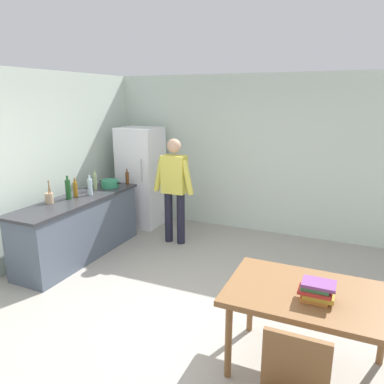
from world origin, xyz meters
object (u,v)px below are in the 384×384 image
(bottle_wine_green, at_px, (68,189))
(bottle_oil_amber, at_px, (75,189))
(bottle_beer_brown, at_px, (127,178))
(person, at_px, (174,184))
(cooking_pot, at_px, (110,184))
(utensil_jar, at_px, (49,198))
(dining_table, at_px, (311,301))
(refrigerator, at_px, (141,177))
(book_stack, at_px, (317,291))
(bottle_vinegar_tall, at_px, (95,182))
(bottle_water_clear, at_px, (90,187))

(bottle_wine_green, bearing_deg, bottle_oil_amber, 87.36)
(bottle_beer_brown, bearing_deg, person, 0.74)
(cooking_pot, bearing_deg, person, 16.58)
(bottle_oil_amber, bearing_deg, cooking_pot, 80.98)
(utensil_jar, relative_size, bottle_wine_green, 0.94)
(dining_table, distance_m, bottle_wine_green, 3.64)
(refrigerator, relative_size, utensil_jar, 5.62)
(cooking_pot, xyz_separation_m, book_stack, (3.40, -1.96, -0.13))
(bottle_wine_green, relative_size, book_stack, 1.22)
(utensil_jar, relative_size, bottle_vinegar_tall, 1.00)
(refrigerator, xyz_separation_m, dining_table, (3.30, -2.70, -0.23))
(utensil_jar, bearing_deg, cooking_pot, 79.06)
(person, xyz_separation_m, book_stack, (2.39, -2.26, -0.14))
(bottle_oil_amber, bearing_deg, utensil_jar, -104.13)
(bottle_wine_green, distance_m, book_stack, 3.70)
(bottle_beer_brown, bearing_deg, refrigerator, 97.89)
(bottle_water_clear, bearing_deg, dining_table, -21.69)
(bottle_vinegar_tall, relative_size, bottle_beer_brown, 1.23)
(cooking_pot, relative_size, bottle_water_clear, 1.33)
(refrigerator, bearing_deg, bottle_vinegar_tall, -97.97)
(bottle_water_clear, height_order, bottle_beer_brown, bottle_water_clear)
(utensil_jar, distance_m, book_stack, 3.72)
(dining_table, xyz_separation_m, bottle_vinegar_tall, (-3.46, 1.59, 0.36))
(cooking_pot, distance_m, bottle_oil_amber, 0.70)
(refrigerator, bearing_deg, dining_table, -39.29)
(bottle_beer_brown, relative_size, bottle_oil_amber, 0.93)
(person, distance_m, bottle_water_clear, 1.29)
(cooking_pot, height_order, bottle_oil_amber, bottle_oil_amber)
(cooking_pot, relative_size, bottle_vinegar_tall, 1.25)
(bottle_vinegar_tall, xyz_separation_m, book_stack, (3.50, -1.71, -0.20))
(utensil_jar, relative_size, bottle_water_clear, 1.07)
(bottle_vinegar_tall, distance_m, bottle_water_clear, 0.28)
(refrigerator, height_order, bottle_wine_green, refrigerator)
(person, bearing_deg, utensil_jar, -131.12)
(bottle_vinegar_tall, distance_m, book_stack, 3.90)
(bottle_oil_amber, bearing_deg, person, 41.52)
(person, height_order, bottle_beer_brown, person)
(cooking_pot, bearing_deg, bottle_vinegar_tall, -110.38)
(person, distance_m, utensil_jar, 1.86)
(dining_table, relative_size, bottle_vinegar_tall, 4.37)
(person, distance_m, bottle_wine_green, 1.60)
(bottle_oil_amber, bearing_deg, bottle_beer_brown, 75.79)
(person, height_order, utensil_jar, person)
(refrigerator, bearing_deg, cooking_pot, -94.04)
(bottle_water_clear, xyz_separation_m, bottle_wine_green, (-0.13, -0.31, 0.02))
(person, bearing_deg, bottle_wine_green, -134.89)
(person, relative_size, bottle_water_clear, 5.67)
(dining_table, distance_m, bottle_water_clear, 3.61)
(refrigerator, relative_size, bottle_oil_amber, 6.43)
(cooking_pot, bearing_deg, utensil_jar, -100.94)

